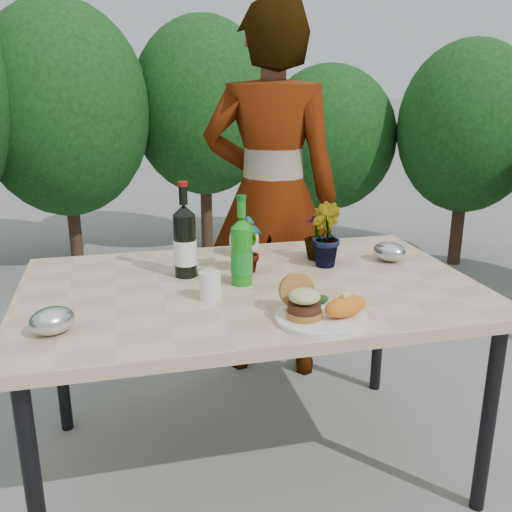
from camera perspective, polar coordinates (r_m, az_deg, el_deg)
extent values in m
plane|color=slate|center=(2.39, -0.48, -20.02)|extent=(80.00, 80.00, 0.00)
cube|color=#CFB08A|center=(2.03, -0.53, -3.39)|extent=(1.60, 1.00, 0.04)
cylinder|color=black|center=(1.82, -21.34, -20.88)|extent=(0.05, 0.05, 0.71)
cylinder|color=black|center=(2.13, 22.21, -14.90)|extent=(0.05, 0.05, 0.71)
cylinder|color=black|center=(2.54, -19.06, -9.25)|extent=(0.05, 0.05, 0.71)
cylinder|color=black|center=(2.77, 12.21, -6.36)|extent=(0.05, 0.05, 0.71)
cylinder|color=#382316|center=(4.83, -17.56, 1.60)|extent=(0.10, 0.10, 0.42)
ellipsoid|color=#1D561C|center=(4.67, -18.71, 13.68)|extent=(1.30, 1.30, 1.61)
cylinder|color=#382316|center=(5.05, -4.94, 3.49)|extent=(0.10, 0.10, 0.50)
ellipsoid|color=#1D561C|center=(4.91, -5.24, 14.64)|extent=(1.20, 1.20, 1.46)
cylinder|color=#382316|center=(5.03, 6.96, 2.66)|extent=(0.10, 0.10, 0.38)
ellipsoid|color=#1D561C|center=(4.89, 7.30, 11.64)|extent=(1.11, 1.11, 1.20)
cylinder|color=#382316|center=(4.90, 19.37, 1.77)|extent=(0.10, 0.10, 0.44)
ellipsoid|color=#1D561C|center=(4.76, 20.43, 11.98)|extent=(1.06, 1.06, 1.31)
cylinder|color=white|center=(1.74, 6.54, -6.14)|extent=(0.28, 0.28, 0.01)
cylinder|color=#B7722D|center=(1.72, 4.82, -5.80)|extent=(0.11, 0.11, 0.02)
cylinder|color=#472314|center=(1.71, 4.84, -5.10)|extent=(0.10, 0.10, 0.02)
ellipsoid|color=beige|center=(1.70, 4.87, -4.03)|extent=(0.10, 0.10, 0.04)
cylinder|color=#B7722D|center=(1.77, 4.10, -3.50)|extent=(0.11, 0.06, 0.11)
ellipsoid|color=orange|center=(1.73, 8.93, -4.99)|extent=(0.17, 0.12, 0.06)
ellipsoid|color=olive|center=(1.81, 5.59, -4.49)|extent=(0.04, 0.04, 0.02)
ellipsoid|color=#193814|center=(1.83, 6.43, -4.31)|extent=(0.06, 0.04, 0.03)
cylinder|color=black|center=(2.09, -7.10, 1.01)|extent=(0.08, 0.08, 0.23)
cylinder|color=white|center=(2.10, -7.08, 0.40)|extent=(0.08, 0.08, 0.09)
cone|color=black|center=(2.06, -7.24, 4.61)|extent=(0.08, 0.08, 0.04)
cylinder|color=black|center=(2.05, -7.30, 6.03)|extent=(0.03, 0.03, 0.07)
cylinder|color=maroon|center=(2.04, -7.34, 7.17)|extent=(0.04, 0.04, 0.02)
cylinder|color=#188418|center=(2.00, -1.43, -0.02)|extent=(0.07, 0.07, 0.21)
cylinder|color=#198C26|center=(2.00, -1.43, -0.58)|extent=(0.08, 0.08, 0.08)
cone|color=#188418|center=(1.96, -1.46, 3.36)|extent=(0.07, 0.07, 0.04)
cylinder|color=#188418|center=(1.95, -1.47, 4.76)|extent=(0.03, 0.03, 0.06)
cylinder|color=#0C5919|center=(1.95, -1.48, 5.87)|extent=(0.03, 0.03, 0.02)
cylinder|color=white|center=(1.88, -4.62, -2.97)|extent=(0.07, 0.07, 0.09)
imported|color=#20591E|center=(2.12, -0.67, 1.45)|extent=(0.13, 0.15, 0.24)
imported|color=#2D5E20|center=(2.21, 6.88, 2.11)|extent=(0.12, 0.15, 0.24)
imported|color=#235F20|center=(2.30, 6.26, 2.16)|extent=(0.15, 0.15, 0.20)
imported|color=silver|center=(2.35, -1.19, 1.27)|extent=(0.13, 0.13, 0.10)
ellipsoid|color=silver|center=(1.73, -19.70, -6.10)|extent=(0.17, 0.16, 0.08)
ellipsoid|color=#B6B9BD|center=(2.33, 13.19, 0.42)|extent=(0.17, 0.17, 0.08)
imported|color=#A46652|center=(2.77, 1.53, 5.88)|extent=(0.76, 0.63, 1.80)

